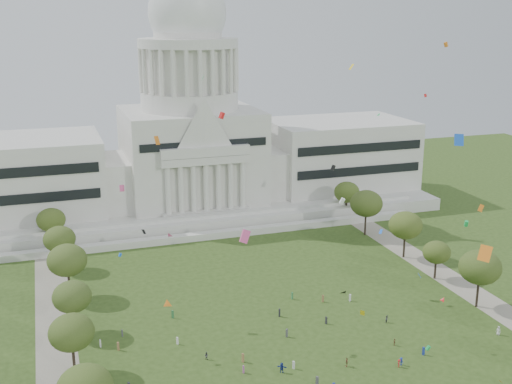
{
  "coord_description": "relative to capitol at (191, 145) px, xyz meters",
  "views": [
    {
      "loc": [
        -46.81,
        -94.23,
        64.77
      ],
      "look_at": [
        0.0,
        45.0,
        24.0
      ],
      "focal_mm": 45.0,
      "sensor_mm": 36.0,
      "label": 1
    }
  ],
  "objects": [
    {
      "name": "ground",
      "position": [
        0.0,
        -113.59,
        -22.3
      ],
      "size": [
        400.0,
        400.0,
        0.0
      ],
      "primitive_type": "plane",
      "color": "#304718",
      "rests_on": "ground"
    },
    {
      "name": "capitol",
      "position": [
        0.0,
        0.0,
        0.0
      ],
      "size": [
        160.0,
        64.5,
        91.3
      ],
      "color": "silver",
      "rests_on": "ground"
    },
    {
      "name": "path_left",
      "position": [
        -48.0,
        -83.59,
        -22.28
      ],
      "size": [
        8.0,
        160.0,
        0.04
      ],
      "primitive_type": "cube",
      "color": "gray",
      "rests_on": "ground"
    },
    {
      "name": "path_right",
      "position": [
        48.0,
        -83.59,
        -22.28
      ],
      "size": [
        8.0,
        160.0,
        0.04
      ],
      "primitive_type": "cube",
      "color": "gray",
      "rests_on": "ground"
    },
    {
      "name": "row_tree_l_2",
      "position": [
        -45.04,
        -96.29,
        -13.79
      ],
      "size": [
        8.42,
        8.42,
        11.97
      ],
      "color": "black",
      "rests_on": "ground"
    },
    {
      "name": "row_tree_r_2",
      "position": [
        44.17,
        -96.15,
        -12.64
      ],
      "size": [
        9.55,
        9.55,
        13.58
      ],
      "color": "black",
      "rests_on": "ground"
    },
    {
      "name": "row_tree_l_3",
      "position": [
        -44.09,
        -79.67,
        -14.09
      ],
      "size": [
        8.12,
        8.12,
        11.55
      ],
      "color": "black",
      "rests_on": "ground"
    },
    {
      "name": "row_tree_r_3",
      "position": [
        44.4,
        -79.1,
        -15.21
      ],
      "size": [
        7.01,
        7.01,
        9.98
      ],
      "color": "black",
      "rests_on": "ground"
    },
    {
      "name": "row_tree_l_4",
      "position": [
        -44.08,
        -61.17,
        -12.9
      ],
      "size": [
        9.29,
        9.29,
        13.21
      ],
      "color": "black",
      "rests_on": "ground"
    },
    {
      "name": "row_tree_r_4",
      "position": [
        44.76,
        -63.55,
        -13.01
      ],
      "size": [
        9.19,
        9.19,
        13.06
      ],
      "color": "black",
      "rests_on": "ground"
    },
    {
      "name": "row_tree_l_5",
      "position": [
        -45.22,
        -42.58,
        -13.88
      ],
      "size": [
        8.33,
        8.33,
        11.85
      ],
      "color": "black",
      "rests_on": "ground"
    },
    {
      "name": "row_tree_r_5",
      "position": [
        43.49,
        -43.4,
        -12.37
      ],
      "size": [
        9.82,
        9.82,
        13.96
      ],
      "color": "black",
      "rests_on": "ground"
    },
    {
      "name": "row_tree_l_6",
      "position": [
        -46.87,
        -24.45,
        -14.02
      ],
      "size": [
        8.19,
        8.19,
        11.64
      ],
      "color": "black",
      "rests_on": "ground"
    },
    {
      "name": "row_tree_r_6",
      "position": [
        45.96,
        -25.46,
        -13.79
      ],
      "size": [
        8.42,
        8.42,
        11.97
      ],
      "color": "black",
      "rests_on": "ground"
    },
    {
      "name": "person_0",
      "position": [
        39.96,
        -108.99,
        -21.31
      ],
      "size": [
        1.09,
        1.15,
        1.97
      ],
      "primitive_type": "imported",
      "rotation": [
        0.0,
        0.0,
        5.37
      ],
      "color": "silver",
      "rests_on": "ground"
    },
    {
      "name": "person_2",
      "position": [
        20.67,
        -96.65,
        -21.44
      ],
      "size": [
        0.98,
        0.86,
        1.71
      ],
      "primitive_type": "imported",
      "rotation": [
        0.0,
        0.0,
        0.52
      ],
      "color": "#4C4C51",
      "rests_on": "ground"
    },
    {
      "name": "person_3",
      "position": [
        14.33,
        -113.06,
        -21.48
      ],
      "size": [
        0.85,
        1.17,
        1.63
      ],
      "primitive_type": "imported",
      "rotation": [
        0.0,
        0.0,
        5.03
      ],
      "color": "navy",
      "rests_on": "ground"
    },
    {
      "name": "person_4",
      "position": [
        4.25,
        -110.16,
        -21.36
      ],
      "size": [
        0.88,
        1.22,
        1.88
      ],
      "primitive_type": "imported",
      "rotation": [
        0.0,
        0.0,
        4.44
      ],
      "color": "olive",
      "rests_on": "ground"
    },
    {
      "name": "person_5",
      "position": [
        -8.24,
        -108.22,
        -21.28
      ],
      "size": [
        1.97,
        1.68,
        2.03
      ],
      "primitive_type": "imported",
      "rotation": [
        0.0,
        0.0,
        2.54
      ],
      "color": "navy",
      "rests_on": "ground"
    },
    {
      "name": "person_8",
      "position": [
        -20.44,
        -99.08,
        -21.51
      ],
      "size": [
        0.89,
        0.85,
        1.58
      ],
      "primitive_type": "imported",
      "rotation": [
        0.0,
        0.0,
        2.47
      ],
      "color": "#4C4C51",
      "rests_on": "ground"
    },
    {
      "name": "person_9",
      "position": [
        13.59,
        -113.56,
        -21.49
      ],
      "size": [
        0.88,
        1.16,
        1.6
      ],
      "primitive_type": "imported",
      "rotation": [
        0.0,
        0.0,
        1.19
      ],
      "color": "#B21E1E",
      "rests_on": "ground"
    },
    {
      "name": "person_10",
      "position": [
        17.03,
        -106.01,
        -21.53
      ],
      "size": [
        0.71,
        1.0,
        1.53
      ],
      "primitive_type": "imported",
      "rotation": [
        0.0,
        0.0,
        1.3
      ],
      "color": "olive",
      "rests_on": "ground"
    },
    {
      "name": "distant_crowd",
      "position": [
        -13.86,
        -98.81,
        -21.43
      ],
      "size": [
        63.04,
        38.66,
        1.91
      ],
      "color": "#26262B",
      "rests_on": "ground"
    },
    {
      "name": "kite_swarm",
      "position": [
        1.96,
        -106.78,
        6.66
      ],
      "size": [
        85.91,
        109.25,
        56.94
      ],
      "color": "red",
      "rests_on": "ground"
    }
  ]
}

